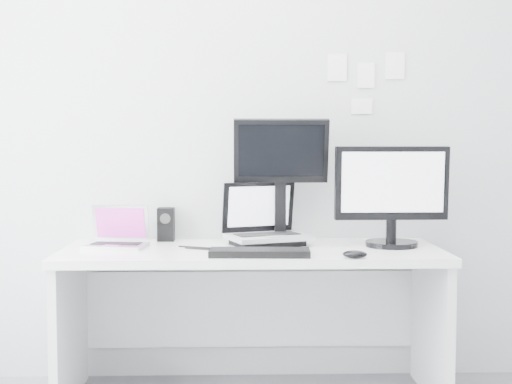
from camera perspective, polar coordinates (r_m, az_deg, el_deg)
back_wall at (r=3.76m, az=-0.46°, el=5.72°), size 3.60×0.00×3.60m
desk at (r=3.52m, az=-0.34°, el=-10.34°), size 1.80×0.70×0.73m
macbook at (r=3.52m, az=-11.03°, el=-2.63°), size 0.31×0.25×0.21m
speaker at (r=3.72m, az=-7.11°, el=-2.55°), size 0.10×0.10×0.17m
dell_laptop at (r=3.52m, az=0.97°, el=-1.69°), size 0.46×0.41×0.32m
rear_monitor at (r=3.60m, az=1.96°, el=1.00°), size 0.47×0.17×0.64m
samsung_monitor at (r=3.54m, az=10.69°, el=-0.20°), size 0.55×0.26×0.50m
keyboard at (r=3.22m, az=0.28°, el=-4.80°), size 0.45×0.18×0.03m
mouse at (r=3.18m, az=7.80°, el=-4.89°), size 0.12×0.08×0.04m
wall_note_0 at (r=3.81m, az=6.42°, el=9.74°), size 0.10×0.00×0.14m
wall_note_1 at (r=3.83m, az=8.66°, el=9.09°), size 0.09×0.00×0.13m
wall_note_2 at (r=3.86m, az=10.89°, el=9.77°), size 0.10×0.00×0.14m
wall_note_3 at (r=3.81m, az=8.34°, el=6.71°), size 0.11×0.00×0.08m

